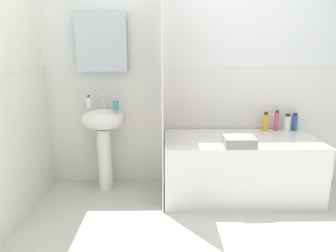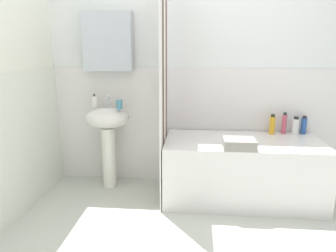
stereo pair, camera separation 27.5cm
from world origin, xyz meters
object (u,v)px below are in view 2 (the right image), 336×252
sink (108,130)px  soap_dispenser (95,101)px  conditioner_bottle (304,125)px  shampoo_bottle (272,125)px  toothbrush_cup (119,104)px  bathtub (242,170)px  towel_folded (239,144)px  lotion_bottle (295,126)px  body_wash_bottle (284,124)px

sink → soap_dispenser: size_ratio=6.33×
conditioner_bottle → shampoo_bottle: size_ratio=0.91×
toothbrush_cup → bathtub: size_ratio=0.06×
sink → towel_folded: sink is taller
sink → bathtub: sink is taller
sink → bathtub: size_ratio=0.58×
shampoo_bottle → lotion_bottle: bearing=-0.6°
bathtub → conditioner_bottle: size_ratio=7.93×
sink → conditioner_bottle: sink is taller
soap_dispenser → toothbrush_cup: bearing=-19.1°
soap_dispenser → body_wash_bottle: 1.89m
conditioner_bottle → lotion_bottle: 0.10m
bathtub → shampoo_bottle: size_ratio=7.26×
towel_folded → body_wash_bottle: bearing=45.8°
shampoo_bottle → towel_folded: size_ratio=0.74×
bathtub → toothbrush_cup: bearing=174.6°
sink → toothbrush_cup: 0.30m
bathtub → lotion_bottle: 0.69m
conditioner_bottle → towel_folded: bearing=-142.8°
toothbrush_cup → body_wash_bottle: (1.60, 0.16, -0.19)m
conditioner_bottle → toothbrush_cup: bearing=-174.4°
soap_dispenser → body_wash_bottle: (1.87, 0.07, -0.21)m
body_wash_bottle → towel_folded: bearing=-134.2°
toothbrush_cup → body_wash_bottle: toothbrush_cup is taller
body_wash_bottle → towel_folded: 0.71m
sink → bathtub: 1.36m
soap_dispenser → toothbrush_cup: size_ratio=1.44×
soap_dispenser → shampoo_bottle: 1.77m
shampoo_bottle → soap_dispenser: bearing=-178.5°
lotion_bottle → towel_folded: 0.77m
bathtub → shampoo_bottle: shampoo_bottle is taller
sink → towel_folded: bearing=-17.1°
bathtub → body_wash_bottle: body_wash_bottle is taller
soap_dispenser → shampoo_bottle: (1.75, 0.04, -0.21)m
soap_dispenser → shampoo_bottle: soap_dispenser is taller
soap_dispenser → conditioner_bottle: size_ratio=0.72×
lotion_bottle → soap_dispenser: bearing=-178.8°
lotion_bottle → sink: bearing=-176.8°
body_wash_bottle → soap_dispenser: bearing=-177.9°
conditioner_bottle → body_wash_bottle: 0.19m
bathtub → towel_folded: size_ratio=5.38×
shampoo_bottle → bathtub: bearing=-140.5°
conditioner_bottle → towel_folded: (-0.69, -0.52, -0.04)m
soap_dispenser → bathtub: soap_dispenser is taller
lotion_bottle → shampoo_bottle: size_ratio=0.91×
soap_dispenser → conditioner_bottle: 2.08m
soap_dispenser → body_wash_bottle: soap_dispenser is taller
toothbrush_cup → towel_folded: 1.18m
towel_folded → toothbrush_cup: bearing=162.6°
sink → shampoo_bottle: (1.62, 0.10, 0.06)m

